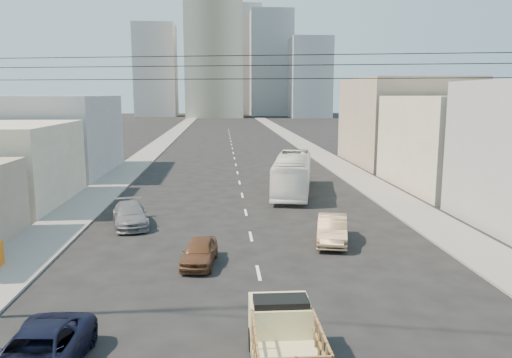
{
  "coord_description": "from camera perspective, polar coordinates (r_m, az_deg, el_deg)",
  "views": [
    {
      "loc": [
        -1.63,
        -13.9,
        8.12
      ],
      "look_at": [
        0.25,
        13.3,
        3.5
      ],
      "focal_mm": 35.0,
      "sensor_mm": 36.0,
      "label": 1
    }
  ],
  "objects": [
    {
      "name": "sidewalk_left",
      "position": [
        84.89,
        -10.82,
        4.0
      ],
      "size": [
        3.5,
        180.0,
        0.12
      ],
      "primitive_type": "cube",
      "color": "slate",
      "rests_on": "ground"
    },
    {
      "name": "sidewalk_right",
      "position": [
        85.34,
        5.09,
        4.16
      ],
      "size": [
        3.5,
        180.0,
        0.12
      ],
      "primitive_type": "cube",
      "color": "slate",
      "rests_on": "ground"
    },
    {
      "name": "lane_dashes",
      "position": [
        67.41,
        -2.55,
        2.7
      ],
      "size": [
        0.15,
        104.0,
        0.01
      ],
      "color": "silver",
      "rests_on": "ground"
    },
    {
      "name": "flatbed_pickup",
      "position": [
        15.45,
        3.22,
        -17.46
      ],
      "size": [
        1.95,
        4.41,
        1.9
      ],
      "color": "beige",
      "rests_on": "ground"
    },
    {
      "name": "navy_pickup",
      "position": [
        16.56,
        -23.75,
        -17.94
      ],
      "size": [
        2.53,
        5.03,
        1.37
      ],
      "primitive_type": "imported",
      "rotation": [
        0.0,
        0.0,
        -0.05
      ],
      "color": "black",
      "rests_on": "ground"
    },
    {
      "name": "city_bus",
      "position": [
        41.47,
        4.2,
        0.58
      ],
      "size": [
        4.9,
        11.97,
        3.25
      ],
      "primitive_type": "imported",
      "rotation": [
        0.0,
        0.0,
        -0.19
      ],
      "color": "white",
      "rests_on": "ground"
    },
    {
      "name": "sedan_brown",
      "position": [
        24.46,
        -6.48,
        -8.27
      ],
      "size": [
        1.92,
        3.88,
        1.27
      ],
      "primitive_type": "imported",
      "rotation": [
        0.0,
        0.0,
        -0.12
      ],
      "color": "brown",
      "rests_on": "ground"
    },
    {
      "name": "sedan_tan",
      "position": [
        28.08,
        8.71,
        -5.72
      ],
      "size": [
        2.54,
        4.78,
        1.5
      ],
      "primitive_type": "imported",
      "rotation": [
        0.0,
        0.0,
        -0.22
      ],
      "color": "#947656",
      "rests_on": "ground"
    },
    {
      "name": "sedan_grey",
      "position": [
        32.22,
        -14.19,
        -3.98
      ],
      "size": [
        3.11,
        5.24,
        1.42
      ],
      "primitive_type": "imported",
      "rotation": [
        0.0,
        0.0,
        0.24
      ],
      "color": "slate",
      "rests_on": "ground"
    },
    {
      "name": "overhead_wires",
      "position": [
        15.51,
        2.13,
        12.73
      ],
      "size": [
        23.01,
        5.02,
        0.72
      ],
      "color": "black",
      "rests_on": "ground"
    },
    {
      "name": "bldg_right_mid",
      "position": [
        47.11,
        22.76,
        3.85
      ],
      "size": [
        11.0,
        14.0,
        8.0
      ],
      "primitive_type": "cube",
      "color": "#B6AE92",
      "rests_on": "ground"
    },
    {
      "name": "bldg_right_far",
      "position": [
        61.89,
        16.61,
        6.33
      ],
      "size": [
        12.0,
        16.0,
        10.0
      ],
      "primitive_type": "cube",
      "color": "gray",
      "rests_on": "ground"
    },
    {
      "name": "bldg_left_far",
      "position": [
        55.99,
        -22.64,
        4.66
      ],
      "size": [
        12.0,
        16.0,
        8.0
      ],
      "primitive_type": "cube",
      "color": "#949497",
      "rests_on": "ground"
    },
    {
      "name": "high_rise_tower",
      "position": [
        185.21,
        -4.86,
        16.37
      ],
      "size": [
        20.0,
        20.0,
        60.0
      ],
      "primitive_type": "cube",
      "color": "gray",
      "rests_on": "ground"
    },
    {
      "name": "midrise_ne",
      "position": [
        200.22,
        1.72,
        13.02
      ],
      "size": [
        16.0,
        16.0,
        40.0
      ],
      "primitive_type": "cube",
      "color": "#999BA1",
      "rests_on": "ground"
    },
    {
      "name": "midrise_nw",
      "position": [
        195.63,
        -11.37,
        12.04
      ],
      "size": [
        15.0,
        15.0,
        34.0
      ],
      "primitive_type": "cube",
      "color": "#999BA1",
      "rests_on": "ground"
    },
    {
      "name": "midrise_back",
      "position": [
        214.49,
        -1.97,
        13.33
      ],
      "size": [
        18.0,
        18.0,
        44.0
      ],
      "primitive_type": "cube",
      "color": "#949497",
      "rests_on": "ground"
    },
    {
      "name": "midrise_east",
      "position": [
        181.77,
        6.18,
        11.42
      ],
      "size": [
        14.0,
        14.0,
        28.0
      ],
      "primitive_type": "cube",
      "color": "#999BA1",
      "rests_on": "ground"
    }
  ]
}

